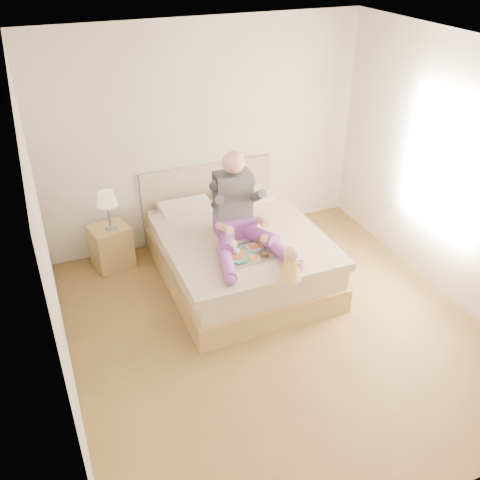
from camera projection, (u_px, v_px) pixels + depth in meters
name	position (u px, v px, depth m)	size (l,w,h in m)	color
room	(290.00, 194.00, 4.70)	(4.02, 4.22, 2.71)	brown
bed	(237.00, 250.00, 6.14)	(1.70, 2.18, 1.00)	#A4844C
nightstand	(111.00, 246.00, 6.32)	(0.50, 0.47, 0.52)	#A4844C
lamp	(107.00, 201.00, 5.97)	(0.23, 0.23, 0.47)	#A9ABB0
adult	(239.00, 216.00, 5.63)	(0.82, 1.19, 0.97)	#813C98
tray	(245.00, 252.00, 5.49)	(0.52, 0.42, 0.15)	#A9ABB0
baby	(290.00, 266.00, 5.08)	(0.25, 0.32, 0.35)	#FFD250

